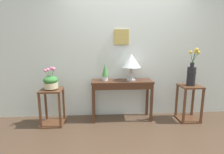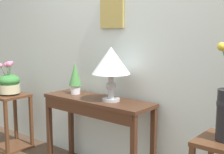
{
  "view_description": "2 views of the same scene",
  "coord_description": "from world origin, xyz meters",
  "px_view_note": "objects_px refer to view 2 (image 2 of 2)",
  "views": [
    {
      "loc": [
        -0.52,
        -2.19,
        1.5
      ],
      "look_at": [
        -0.3,
        1.13,
        0.84
      ],
      "focal_mm": 28.46,
      "sensor_mm": 36.0,
      "label": 1
    },
    {
      "loc": [
        1.82,
        -1.05,
        1.42
      ],
      "look_at": [
        -0.0,
        1.17,
        0.99
      ],
      "focal_mm": 49.03,
      "sensor_mm": 36.0,
      "label": 2
    }
  ],
  "objects_px": {
    "table_lamp": "(111,62)",
    "pedestal_stand_left": "(11,121)",
    "potted_plant_on_console": "(75,77)",
    "console_table": "(96,111)",
    "planter_bowl_wide_left": "(9,83)"
  },
  "relations": [
    {
      "from": "console_table",
      "to": "planter_bowl_wide_left",
      "type": "xyz_separation_m",
      "value": [
        -1.29,
        -0.12,
        0.15
      ]
    },
    {
      "from": "potted_plant_on_console",
      "to": "planter_bowl_wide_left",
      "type": "xyz_separation_m",
      "value": [
        -0.97,
        -0.16,
        -0.15
      ]
    },
    {
      "from": "table_lamp",
      "to": "pedestal_stand_left",
      "type": "bearing_deg",
      "value": -174.53
    },
    {
      "from": "table_lamp",
      "to": "pedestal_stand_left",
      "type": "height_order",
      "value": "table_lamp"
    },
    {
      "from": "table_lamp",
      "to": "pedestal_stand_left",
      "type": "distance_m",
      "value": 1.67
    },
    {
      "from": "console_table",
      "to": "potted_plant_on_console",
      "type": "xyz_separation_m",
      "value": [
        -0.32,
        0.04,
        0.3
      ]
    },
    {
      "from": "console_table",
      "to": "pedestal_stand_left",
      "type": "relative_size",
      "value": 1.72
    },
    {
      "from": "pedestal_stand_left",
      "to": "potted_plant_on_console",
      "type": "bearing_deg",
      "value": 9.12
    },
    {
      "from": "table_lamp",
      "to": "planter_bowl_wide_left",
      "type": "bearing_deg",
      "value": -174.49
    },
    {
      "from": "potted_plant_on_console",
      "to": "pedestal_stand_left",
      "type": "bearing_deg",
      "value": -170.88
    },
    {
      "from": "console_table",
      "to": "planter_bowl_wide_left",
      "type": "bearing_deg",
      "value": -174.74
    },
    {
      "from": "potted_plant_on_console",
      "to": "console_table",
      "type": "bearing_deg",
      "value": -6.86
    },
    {
      "from": "console_table",
      "to": "pedestal_stand_left",
      "type": "height_order",
      "value": "console_table"
    },
    {
      "from": "table_lamp",
      "to": "planter_bowl_wide_left",
      "type": "xyz_separation_m",
      "value": [
        -1.46,
        -0.14,
        -0.33
      ]
    },
    {
      "from": "potted_plant_on_console",
      "to": "pedestal_stand_left",
      "type": "xyz_separation_m",
      "value": [
        -0.97,
        -0.16,
        -0.62
      ]
    }
  ]
}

